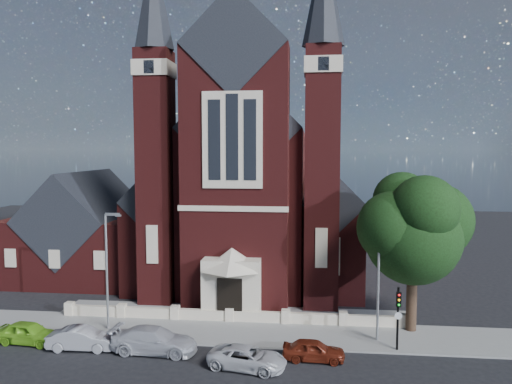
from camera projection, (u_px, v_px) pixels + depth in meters
ground at (245, 289)px, 44.06m from camera, size 120.00×120.00×0.00m
pavement_strip at (225, 332)px, 33.66m from camera, size 60.00×5.00×0.12m
forecourt_paving at (234, 313)px, 37.62m from camera, size 26.00×3.00×0.14m
forecourt_wall at (230, 322)px, 35.64m from camera, size 24.00×0.40×0.90m
church at (255, 190)px, 51.22m from camera, size 20.01×34.90×29.20m
parish_hall at (86, 235)px, 48.41m from camera, size 12.00×12.20×10.24m
street_tree at (416, 231)px, 32.90m from camera, size 6.40×6.60×10.70m
street_lamp_left at (108, 264)px, 33.62m from camera, size 1.16×0.22×8.09m
street_lamp_right at (380, 271)px, 31.68m from camera, size 1.16×0.22×8.09m
traffic_signal at (398, 311)px, 30.19m from camera, size 0.28×0.42×4.00m
car_lime_van at (28, 333)px, 31.70m from camera, size 4.20×1.99×1.39m
car_silver_a at (82, 339)px, 30.73m from camera, size 4.25×1.70×1.37m
car_silver_b at (154, 340)px, 30.26m from camera, size 5.38×2.40×1.53m
car_white_suv at (247, 358)px, 28.06m from camera, size 4.78×2.91×1.24m
car_dark_red at (314, 350)px, 29.13m from camera, size 3.70×1.60×1.24m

